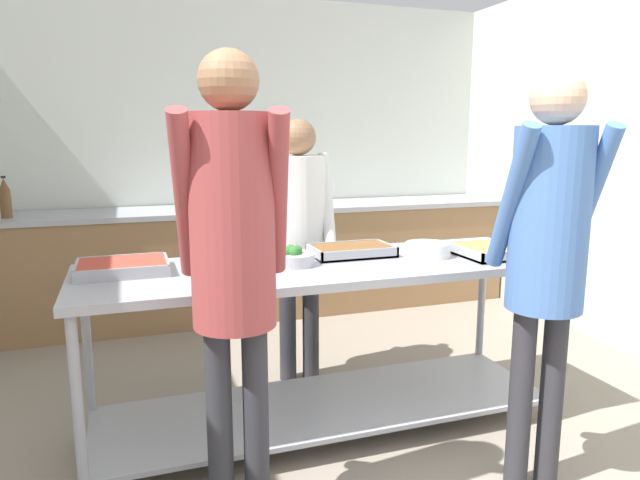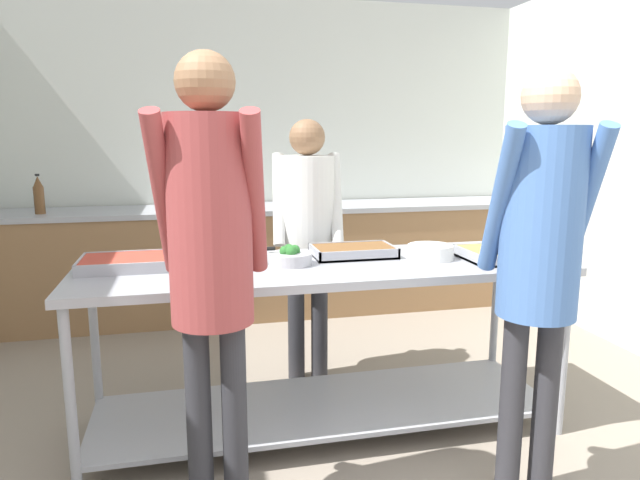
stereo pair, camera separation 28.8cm
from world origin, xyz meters
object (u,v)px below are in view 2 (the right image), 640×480
object	(u,v)px
serving_tray_roast	(353,251)
cook_behind_counter	(307,222)
sauce_pan	(219,257)
serving_tray_greens	(507,254)
broccoli_bowl	(291,257)
guest_serving_right	(211,240)
water_bottle	(39,196)
plate_stack	(430,252)
guest_serving_left	(540,240)
serving_tray_vegetables	(124,263)

from	to	relation	value
serving_tray_roast	cook_behind_counter	distance (m)	0.52
sauce_pan	serving_tray_greens	size ratio (longest dim) A/B	0.91
sauce_pan	cook_behind_counter	size ratio (longest dim) A/B	0.26
broccoli_bowl	serving_tray_greens	bearing A→B (deg)	-6.39
broccoli_bowl	cook_behind_counter	distance (m)	0.65
cook_behind_counter	serving_tray_greens	bearing A→B (deg)	-39.58
guest_serving_right	water_bottle	xyz separation A→B (m)	(-1.16, 2.56, -0.07)
plate_stack	guest_serving_left	world-z (taller)	guest_serving_left
water_bottle	guest_serving_left	bearing A→B (deg)	-48.33
serving_tray_roast	water_bottle	distance (m)	2.64
broccoli_bowl	serving_tray_greens	size ratio (longest dim) A/B	0.47
broccoli_bowl	water_bottle	distance (m)	2.49
plate_stack	guest_serving_right	distance (m)	1.29
serving_tray_roast	cook_behind_counter	xyz separation A→B (m)	(-0.14, 0.49, 0.09)
serving_tray_vegetables	serving_tray_greens	xyz separation A→B (m)	(1.88, -0.23, 0.00)
guest_serving_right	broccoli_bowl	bearing A→B (deg)	57.42
serving_tray_vegetables	cook_behind_counter	distance (m)	1.12
broccoli_bowl	plate_stack	bearing A→B (deg)	-2.34
guest_serving_left	serving_tray_greens	bearing A→B (deg)	68.24
serving_tray_vegetables	cook_behind_counter	size ratio (longest dim) A/B	0.26
broccoli_bowl	serving_tray_greens	distance (m)	1.11
broccoli_bowl	water_bottle	size ratio (longest dim) A/B	0.70
sauce_pan	serving_tray_greens	bearing A→B (deg)	-6.17
guest_serving_left	guest_serving_right	world-z (taller)	guest_serving_right
plate_stack	water_bottle	distance (m)	3.01
sauce_pan	serving_tray_greens	distance (m)	1.45
serving_tray_greens	guest_serving_right	bearing A→B (deg)	-161.37
serving_tray_vegetables	serving_tray_greens	world-z (taller)	same
broccoli_bowl	guest_serving_right	xyz separation A→B (m)	(-0.40, -0.63, 0.22)
guest_serving_left	water_bottle	xyz separation A→B (m)	(-2.40, 2.70, -0.05)
serving_tray_greens	guest_serving_right	xyz separation A→B (m)	(-1.50, -0.51, 0.23)
serving_tray_roast	water_bottle	world-z (taller)	water_bottle
serving_tray_vegetables	broccoli_bowl	size ratio (longest dim) A/B	1.92
guest_serving_right	sauce_pan	bearing A→B (deg)	84.78
guest_serving_left	cook_behind_counter	world-z (taller)	guest_serving_left
broccoli_bowl	plate_stack	distance (m)	0.72
plate_stack	guest_serving_right	size ratio (longest dim) A/B	0.14
sauce_pan	broccoli_bowl	xyz separation A→B (m)	(0.34, -0.03, -0.01)
water_bottle	cook_behind_counter	bearing A→B (deg)	-36.61
broccoli_bowl	serving_tray_vegetables	bearing A→B (deg)	172.45
serving_tray_roast	serving_tray_greens	bearing A→B (deg)	-17.97
sauce_pan	cook_behind_counter	xyz separation A→B (m)	(0.55, 0.58, 0.07)
serving_tray_vegetables	guest_serving_left	distance (m)	1.86
sauce_pan	broccoli_bowl	bearing A→B (deg)	-5.44
serving_tray_greens	water_bottle	size ratio (longest dim) A/B	1.49
guest_serving_right	cook_behind_counter	world-z (taller)	guest_serving_right
plate_stack	serving_tray_greens	bearing A→B (deg)	-13.90
cook_behind_counter	serving_tray_vegetables	bearing A→B (deg)	-153.05
sauce_pan	serving_tray_roast	bearing A→B (deg)	7.09
water_bottle	plate_stack	bearing A→B (deg)	-40.62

